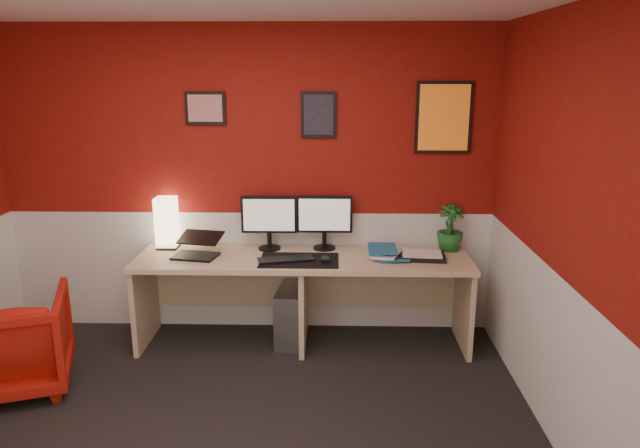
{
  "coord_description": "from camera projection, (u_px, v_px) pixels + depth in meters",
  "views": [
    {
      "loc": [
        0.7,
        -2.95,
        2.14
      ],
      "look_at": [
        0.6,
        1.21,
        1.05
      ],
      "focal_mm": 32.98,
      "sensor_mm": 36.0,
      "label": 1
    }
  ],
  "objects": [
    {
      "name": "book_middle",
      "position": [
        374.0,
        253.0,
        4.55
      ],
      "size": [
        0.27,
        0.31,
        0.02
      ],
      "primitive_type": "imported",
      "rotation": [
        0.0,
        0.0,
        -0.35
      ],
      "color": "silver",
      "rests_on": "book_bottom"
    },
    {
      "name": "book_bottom",
      "position": [
        379.0,
        256.0,
        4.55
      ],
      "size": [
        0.23,
        0.31,
        0.03
      ],
      "primitive_type": "imported",
      "rotation": [
        0.0,
        0.0,
        0.03
      ],
      "color": "#1F6A92",
      "rests_on": "desk"
    },
    {
      "name": "wainscot_right",
      "position": [
        567.0,
        377.0,
        3.23
      ],
      "size": [
        0.01,
        3.5,
        1.0
      ],
      "primitive_type": "cube",
      "color": "silver",
      "rests_on": "ground"
    },
    {
      "name": "book_top",
      "position": [
        368.0,
        249.0,
        4.56
      ],
      "size": [
        0.23,
        0.3,
        0.03
      ],
      "primitive_type": "imported",
      "rotation": [
        0.0,
        0.0,
        -0.02
      ],
      "color": "#1F6A92",
      "rests_on": "book_middle"
    },
    {
      "name": "desk_mat",
      "position": [
        299.0,
        260.0,
        4.49
      ],
      "size": [
        0.6,
        0.38,
        0.01
      ],
      "primitive_type": "cube",
      "color": "black",
      "rests_on": "desk"
    },
    {
      "name": "potted_plant",
      "position": [
        450.0,
        228.0,
        4.7
      ],
      "size": [
        0.21,
        0.21,
        0.37
      ],
      "primitive_type": "imported",
      "rotation": [
        0.0,
        0.0,
        -0.0
      ],
      "color": "#19591E",
      "rests_on": "desk"
    },
    {
      "name": "armchair",
      "position": [
        11.0,
        342.0,
        4.01
      ],
      "size": [
        0.93,
        0.95,
        0.68
      ],
      "primitive_type": "imported",
      "rotation": [
        0.0,
        0.0,
        3.49
      ],
      "color": "#B41407",
      "rests_on": "ground"
    },
    {
      "name": "wall_back",
      "position": [
        248.0,
        183.0,
        4.78
      ],
      "size": [
        4.0,
        0.01,
        2.5
      ],
      "primitive_type": "cube",
      "color": "maroon",
      "rests_on": "ground"
    },
    {
      "name": "desk",
      "position": [
        303.0,
        301.0,
        4.66
      ],
      "size": [
        2.6,
        0.65,
        0.73
      ],
      "primitive_type": "cube",
      "color": "tan",
      "rests_on": "ground"
    },
    {
      "name": "art_right",
      "position": [
        444.0,
        118.0,
        4.6
      ],
      "size": [
        0.44,
        0.02,
        0.56
      ],
      "primitive_type": "cube",
      "color": "orange",
      "rests_on": "wall_back"
    },
    {
      "name": "art_left",
      "position": [
        205.0,
        108.0,
        4.62
      ],
      "size": [
        0.32,
        0.02,
        0.26
      ],
      "primitive_type": "cube",
      "color": "red",
      "rests_on": "wall_back"
    },
    {
      "name": "keyboard",
      "position": [
        286.0,
        259.0,
        4.47
      ],
      "size": [
        0.44,
        0.24,
        0.02
      ],
      "primitive_type": "cube",
      "rotation": [
        0.0,
        0.0,
        0.25
      ],
      "color": "black",
      "rests_on": "desk_mat"
    },
    {
      "name": "monitor_left",
      "position": [
        269.0,
        214.0,
        4.7
      ],
      "size": [
        0.45,
        0.06,
        0.58
      ],
      "primitive_type": "cube",
      "color": "black",
      "rests_on": "desk"
    },
    {
      "name": "monitor_right",
      "position": [
        324.0,
        214.0,
        4.71
      ],
      "size": [
        0.45,
        0.06,
        0.58
      ],
      "primitive_type": "cube",
      "color": "black",
      "rests_on": "desk"
    },
    {
      "name": "mouse",
      "position": [
        325.0,
        259.0,
        4.45
      ],
      "size": [
        0.07,
        0.1,
        0.03
      ],
      "primitive_type": "cube",
      "rotation": [
        0.0,
        0.0,
        0.07
      ],
      "color": "black",
      "rests_on": "desk_mat"
    },
    {
      "name": "shoji_lamp",
      "position": [
        167.0,
        224.0,
        4.76
      ],
      "size": [
        0.16,
        0.16,
        0.4
      ],
      "primitive_type": "cube",
      "color": "#FFE5B2",
      "rests_on": "desk"
    },
    {
      "name": "zen_tray",
      "position": [
        422.0,
        256.0,
        4.54
      ],
      "size": [
        0.37,
        0.28,
        0.03
      ],
      "primitive_type": "cube",
      "rotation": [
        0.0,
        0.0,
        -0.09
      ],
      "color": "black",
      "rests_on": "desk"
    },
    {
      "name": "wainscot_back",
      "position": [
        251.0,
        270.0,
        4.97
      ],
      "size": [
        4.0,
        0.01,
        1.0
      ],
      "primitive_type": "cube",
      "color": "silver",
      "rests_on": "ground"
    },
    {
      "name": "laptop",
      "position": [
        195.0,
        244.0,
        4.54
      ],
      "size": [
        0.37,
        0.29,
        0.22
      ],
      "primitive_type": "cube",
      "rotation": [
        0.0,
        0.0,
        -0.19
      ],
      "color": "black",
      "rests_on": "desk"
    },
    {
      "name": "art_center",
      "position": [
        319.0,
        115.0,
        4.62
      ],
      "size": [
        0.28,
        0.02,
        0.36
      ],
      "primitive_type": "cube",
      "color": "black",
      "rests_on": "wall_back"
    },
    {
      "name": "wall_right",
      "position": [
        584.0,
        247.0,
        3.04
      ],
      "size": [
        0.01,
        3.5,
        2.5
      ],
      "primitive_type": "cube",
      "color": "maroon",
      "rests_on": "ground"
    },
    {
      "name": "pc_tower",
      "position": [
        291.0,
        315.0,
        4.74
      ],
      "size": [
        0.25,
        0.47,
        0.45
      ],
      "primitive_type": "cube",
      "rotation": [
        0.0,
        0.0,
        -0.11
      ],
      "color": "#99999E",
      "rests_on": "ground"
    }
  ]
}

